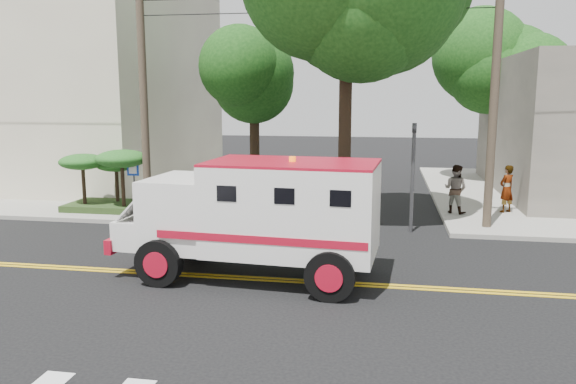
# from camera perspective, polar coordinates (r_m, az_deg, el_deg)

# --- Properties ---
(ground) EXTENTS (100.00, 100.00, 0.00)m
(ground) POSITION_cam_1_polar(r_m,az_deg,el_deg) (14.00, -2.62, -8.83)
(ground) COLOR black
(ground) RESTS_ON ground
(sidewalk_nw) EXTENTS (17.00, 17.00, 0.15)m
(sidewalk_nw) POSITION_cam_1_polar(r_m,az_deg,el_deg) (31.43, -21.68, 1.01)
(sidewalk_nw) COLOR gray
(sidewalk_nw) RESTS_ON ground
(building_left) EXTENTS (16.00, 14.00, 10.00)m
(building_left) POSITION_cam_1_polar(r_m,az_deg,el_deg) (33.48, -23.85, 10.09)
(building_left) COLOR #BDB19B
(building_left) RESTS_ON sidewalk_nw
(utility_pole_left) EXTENTS (0.28, 0.28, 9.00)m
(utility_pole_left) POSITION_cam_1_polar(r_m,az_deg,el_deg) (20.78, -14.47, 9.54)
(utility_pole_left) COLOR #382D23
(utility_pole_left) RESTS_ON ground
(utility_pole_right) EXTENTS (0.28, 0.28, 9.00)m
(utility_pole_right) POSITION_cam_1_polar(r_m,az_deg,el_deg) (19.46, 20.23, 9.27)
(utility_pole_right) COLOR #382D23
(utility_pole_right) RESTS_ON ground
(tree_main) EXTENTS (6.08, 5.70, 9.85)m
(tree_main) POSITION_cam_1_polar(r_m,az_deg,el_deg) (19.38, 7.29, 17.79)
(tree_main) COLOR black
(tree_main) RESTS_ON ground
(tree_left) EXTENTS (4.48, 4.20, 7.70)m
(tree_left) POSITION_cam_1_polar(r_m,az_deg,el_deg) (25.40, -2.88, 12.58)
(tree_left) COLOR black
(tree_left) RESTS_ON ground
(tree_right) EXTENTS (4.80, 4.50, 8.20)m
(tree_right) POSITION_cam_1_polar(r_m,az_deg,el_deg) (29.38, 22.07, 12.22)
(tree_right) COLOR black
(tree_right) RESTS_ON ground
(traffic_signal) EXTENTS (0.15, 0.18, 3.60)m
(traffic_signal) POSITION_cam_1_polar(r_m,az_deg,el_deg) (18.71, 12.59, 2.65)
(traffic_signal) COLOR #3F3F42
(traffic_signal) RESTS_ON ground
(accessibility_sign) EXTENTS (0.45, 0.10, 2.02)m
(accessibility_sign) POSITION_cam_1_polar(r_m,az_deg,el_deg) (21.41, -15.39, 1.07)
(accessibility_sign) COLOR #3F3F42
(accessibility_sign) RESTS_ON ground
(palm_planter) EXTENTS (3.52, 2.63, 2.36)m
(palm_planter) POSITION_cam_1_polar(r_m,az_deg,el_deg) (22.32, -17.80, 2.02)
(palm_planter) COLOR #1E3314
(palm_planter) RESTS_ON sidewalk_nw
(armored_truck) EXTENTS (6.59, 2.98, 2.93)m
(armored_truck) POSITION_cam_1_polar(r_m,az_deg,el_deg) (13.68, -2.96, -2.04)
(armored_truck) COLOR silver
(armored_truck) RESTS_ON ground
(pedestrian_a) EXTENTS (0.77, 0.74, 1.78)m
(pedestrian_a) POSITION_cam_1_polar(r_m,az_deg,el_deg) (22.46, 21.33, 0.31)
(pedestrian_a) COLOR gray
(pedestrian_a) RESTS_ON sidewalk_ne
(pedestrian_b) EXTENTS (1.11, 1.04, 1.81)m
(pedestrian_b) POSITION_cam_1_polar(r_m,az_deg,el_deg) (21.71, 16.64, 0.30)
(pedestrian_b) COLOR gray
(pedestrian_b) RESTS_ON sidewalk_ne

